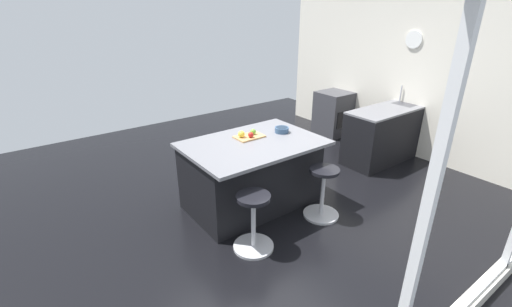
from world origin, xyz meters
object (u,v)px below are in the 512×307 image
(stool_by_window, at_px, (323,194))
(apple_yellow, at_px, (241,134))
(oven_range, at_px, (333,113))
(fruit_bowl, at_px, (282,130))
(kitchen_island, at_px, (251,173))
(stool_middle, at_px, (253,224))
(apple_green, at_px, (253,132))
(apple_red, at_px, (251,135))
(cutting_board, at_px, (249,137))

(stool_by_window, height_order, apple_yellow, apple_yellow)
(oven_range, bearing_deg, fruit_bowl, 26.60)
(kitchen_island, height_order, apple_yellow, apple_yellow)
(stool_middle, xyz_separation_m, apple_green, (-0.65, -0.89, 0.63))
(apple_red, bearing_deg, stool_middle, 55.62)
(stool_by_window, bearing_deg, fruit_bowl, -89.01)
(oven_range, xyz_separation_m, kitchen_island, (2.91, 1.22, 0.02))
(stool_by_window, xyz_separation_m, stool_middle, (1.05, 0.00, 0.00))
(apple_green, relative_size, apple_yellow, 0.85)
(apple_green, bearing_deg, apple_red, 39.23)
(oven_range, bearing_deg, kitchen_island, 22.79)
(oven_range, xyz_separation_m, fruit_bowl, (2.40, 1.20, 0.49))
(stool_middle, bearing_deg, apple_yellow, -117.71)
(apple_green, bearing_deg, stool_by_window, 113.79)
(fruit_bowl, bearing_deg, apple_red, -5.62)
(cutting_board, bearing_deg, oven_range, -158.90)
(stool_by_window, xyz_separation_m, apple_green, (0.39, -0.89, 0.63))
(cutting_board, relative_size, fruit_bowl, 1.97)
(apple_red, bearing_deg, cutting_board, -106.12)
(oven_range, relative_size, fruit_bowl, 4.70)
(stool_by_window, bearing_deg, kitchen_island, -55.35)
(fruit_bowl, bearing_deg, kitchen_island, 2.32)
(oven_range, bearing_deg, apple_red, 21.95)
(stool_by_window, bearing_deg, apple_green, -66.21)
(cutting_board, bearing_deg, stool_by_window, 117.96)
(stool_middle, xyz_separation_m, cutting_board, (-0.58, -0.88, 0.59))
(stool_by_window, xyz_separation_m, apple_yellow, (0.57, -0.90, 0.64))
(fruit_bowl, bearing_deg, cutting_board, -12.62)
(stool_by_window, distance_m, stool_middle, 1.05)
(apple_green, bearing_deg, fruit_bowl, 162.83)
(apple_green, height_order, apple_yellow, apple_yellow)
(oven_range, distance_m, fruit_bowl, 2.73)
(stool_by_window, xyz_separation_m, apple_red, (0.48, -0.82, 0.63))
(oven_range, bearing_deg, stool_middle, 29.96)
(oven_range, xyz_separation_m, stool_middle, (3.43, 1.98, -0.12))
(kitchen_island, xyz_separation_m, stool_by_window, (-0.52, 0.76, -0.14))
(stool_middle, bearing_deg, fruit_bowl, -143.02)
(stool_by_window, bearing_deg, apple_yellow, -57.32)
(cutting_board, relative_size, apple_red, 5.11)
(kitchen_island, distance_m, apple_red, 0.50)
(cutting_board, height_order, apple_red, apple_red)
(apple_red, bearing_deg, oven_range, -158.05)
(cutting_board, xyz_separation_m, apple_red, (0.02, 0.06, 0.05))
(apple_red, relative_size, apple_green, 0.98)
(fruit_bowl, bearing_deg, apple_yellow, -11.96)
(apple_green, xyz_separation_m, fruit_bowl, (-0.38, 0.12, -0.02))
(kitchen_island, bearing_deg, apple_yellow, -69.56)
(oven_range, bearing_deg, apple_yellow, 20.09)
(cutting_board, distance_m, fruit_bowl, 0.46)
(apple_red, distance_m, apple_yellow, 0.12)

